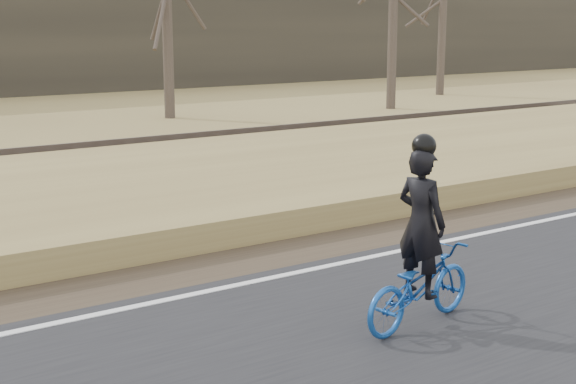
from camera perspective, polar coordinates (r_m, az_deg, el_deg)
ground at (r=10.20m, az=-1.99°, el=-7.05°), size 120.00×120.00×0.00m
road at (r=8.32m, az=7.37°, el=-11.50°), size 120.00×6.00×0.06m
edge_line at (r=10.34m, az=-2.58°, el=-6.41°), size 120.00×0.12×0.01m
shoulder at (r=11.18m, az=-5.27°, el=-5.25°), size 120.00×1.60×0.04m
embankment at (r=13.75m, az=-11.33°, el=-1.27°), size 120.00×5.00×0.44m
ballast at (r=17.25m, az=-16.25°, el=1.21°), size 120.00×3.00×0.45m
railroad at (r=17.19m, az=-16.31°, el=2.20°), size 120.00×2.40×0.29m
cyclist at (r=8.86m, az=9.35°, el=-5.21°), size 1.78×0.86×2.12m
bare_tree_right at (r=31.20m, az=7.49°, el=12.63°), size 0.36×0.36×7.35m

